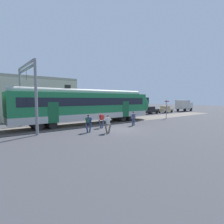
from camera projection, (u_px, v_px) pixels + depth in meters
The scene contains 13 objects.
ground_plane at pixel (120, 129), 18.04m from camera, with size 160.00×160.00×0.00m, color #38383D.
commuter_train at pixel (10, 108), 16.51m from camera, with size 38.05×3.07×4.73m.
pedestrian_navy at pixel (88, 122), 16.18m from camera, with size 0.71×0.51×1.67m.
pedestrian_white at pixel (108, 123), 15.86m from camera, with size 0.60×0.62×1.67m.
pedestrian_red at pixel (102, 119), 18.76m from camera, with size 0.63×0.57×1.67m.
pedestrian_grey at pixel (133, 117), 20.38m from camera, with size 0.68×0.50×1.67m.
parked_car_red at pixel (132, 111), 33.07m from camera, with size 4.01×1.78×1.54m.
parked_car_black at pixel (150, 110), 36.52m from camera, with size 4.01×1.78×1.54m.
parked_car_tan at pixel (166, 109), 39.65m from camera, with size 4.06×1.88×1.54m.
box_truck at pixel (184, 105), 44.67m from camera, with size 5.27×2.15×2.82m.
catenary_gantry at pixel (27, 87), 17.29m from camera, with size 0.24×6.64×6.53m.
crossing_signal at pixel (167, 106), 27.52m from camera, with size 0.96×0.22×3.00m.
background_building at pixel (27, 98), 26.46m from camera, with size 14.12×5.00×9.20m.
Camera 1 is at (-11.70, -13.53, 3.11)m, focal length 28.00 mm.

